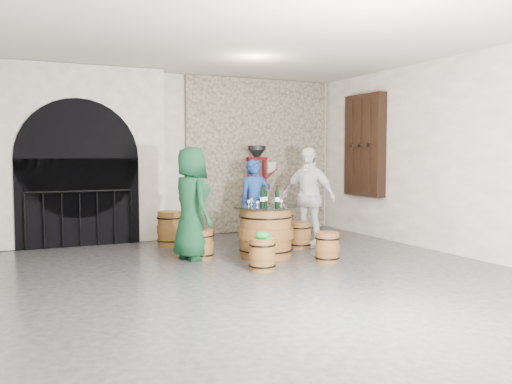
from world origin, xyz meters
name	(u,v)px	position (x,y,z in m)	size (l,w,h in m)	color
ground	(262,276)	(0.00, 0.00, 0.00)	(8.00, 8.00, 0.00)	#2A2A2C
wall_back	(175,155)	(0.00, 4.00, 1.60)	(8.00, 8.00, 0.00)	white
wall_right	(462,156)	(3.50, 0.00, 1.60)	(8.00, 8.00, 0.00)	white
ceiling	(262,32)	(0.00, 0.00, 3.20)	(8.00, 8.00, 0.00)	beige
stone_facing_panel	(259,155)	(1.80, 3.94, 1.60)	(3.20, 0.12, 3.18)	gray
arched_opening	(76,157)	(-1.90, 3.74, 1.58)	(3.10, 0.60, 3.19)	white
shuttered_window	(364,145)	(3.38, 2.40, 1.80)	(0.23, 1.10, 2.00)	black
barrel_table	(266,232)	(0.65, 1.23, 0.40)	(1.06, 1.06, 0.81)	brown
barrel_stool_left	(202,244)	(-0.32, 1.50, 0.22)	(0.39, 0.39, 0.45)	brown
barrel_stool_far	(257,233)	(0.95, 2.20, 0.22)	(0.39, 0.39, 0.45)	brown
barrel_stool_right	(300,235)	(1.55, 1.70, 0.22)	(0.39, 0.39, 0.45)	brown
barrel_stool_near_right	(327,247)	(1.31, 0.46, 0.22)	(0.39, 0.39, 0.45)	brown
barrel_stool_near_left	(262,254)	(0.16, 0.34, 0.22)	(0.39, 0.39, 0.45)	brown
green_cap	(262,235)	(0.17, 0.34, 0.49)	(0.24, 0.19, 0.11)	#0E9B32
person_green	(191,203)	(-0.47, 1.54, 0.87)	(0.85, 0.55, 1.74)	#103B22
person_blue	(255,202)	(1.01, 2.42, 0.76)	(0.56, 0.37, 1.53)	navy
person_white	(308,197)	(1.77, 1.82, 0.87)	(1.02, 0.43, 1.75)	silver
wine_bottle_left	(263,197)	(0.62, 1.28, 0.94)	(0.08, 0.08, 0.32)	black
wine_bottle_center	(277,198)	(0.82, 1.16, 0.94)	(0.08, 0.08, 0.32)	black
wine_bottle_right	(265,197)	(0.71, 1.37, 0.94)	(0.08, 0.08, 0.32)	black
tasting_glass_a	(257,204)	(0.43, 1.06, 0.86)	(0.05, 0.05, 0.10)	#B15B22
tasting_glass_b	(278,202)	(0.88, 1.27, 0.86)	(0.05, 0.05, 0.10)	#B15B22
tasting_glass_c	(251,202)	(0.53, 1.52, 0.86)	(0.05, 0.05, 0.10)	#B15B22
tasting_glass_d	(267,201)	(0.77, 1.43, 0.86)	(0.05, 0.05, 0.10)	#B15B22
tasting_glass_e	(281,203)	(0.87, 1.11, 0.86)	(0.05, 0.05, 0.10)	#B15B22
tasting_glass_f	(249,203)	(0.37, 1.27, 0.86)	(0.05, 0.05, 0.10)	#B15B22
side_barrel	(170,228)	(-0.44, 2.92, 0.30)	(0.46, 0.46, 0.61)	brown
corking_press	(257,183)	(1.54, 3.47, 1.04)	(0.77, 0.48, 1.79)	#540E13
control_box	(271,167)	(2.05, 3.86, 1.35)	(0.18, 0.10, 0.22)	silver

